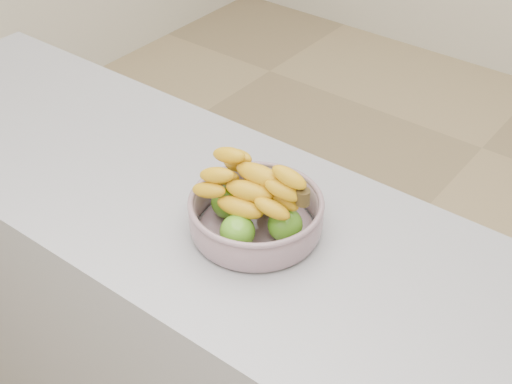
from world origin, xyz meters
TOP-DOWN VIEW (x-y plane):
  - ground at (0.00, 0.00)m, footprint 4.00×4.00m
  - counter at (0.00, -0.70)m, footprint 2.00×0.60m
  - fruit_bowl at (0.17, -0.70)m, footprint 0.27×0.27m

SIDE VIEW (x-z plane):
  - ground at x=0.00m, z-range 0.00..0.00m
  - counter at x=0.00m, z-range 0.00..0.90m
  - fruit_bowl at x=0.17m, z-range 0.87..1.03m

